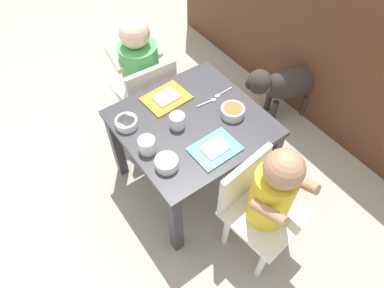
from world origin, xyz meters
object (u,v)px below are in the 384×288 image
at_px(dog, 286,84).
at_px(food_tray_left, 166,98).
at_px(seated_child_left, 141,68).
at_px(food_tray_right, 215,149).
at_px(dining_table, 192,132).
at_px(seated_child_right, 269,195).
at_px(veggie_bowl_near, 167,163).
at_px(cereal_bowl_right_side, 233,111).
at_px(spoon_by_right_tray, 222,93).
at_px(spoon_by_left_tray, 209,102).
at_px(water_cup_right, 147,146).
at_px(cereal_bowl_left_side, 127,123).
at_px(water_cup_left, 177,121).

relative_size(dog, food_tray_left, 2.21).
relative_size(seated_child_left, food_tray_right, 3.59).
bearing_deg(dining_table, food_tray_left, -175.14).
xyz_separation_m(seated_child_right, veggie_bowl_near, (-0.32, -0.24, 0.04)).
xyz_separation_m(cereal_bowl_right_side, spoon_by_right_tray, (-0.13, 0.05, -0.02)).
xyz_separation_m(dog, spoon_by_left_tray, (0.03, -0.58, 0.22)).
bearing_deg(spoon_by_right_tray, water_cup_right, -79.70).
bearing_deg(seated_child_right, veggie_bowl_near, -142.35).
bearing_deg(food_tray_right, cereal_bowl_left_side, -145.04).
height_order(water_cup_left, spoon_by_right_tray, water_cup_left).
height_order(water_cup_left, veggie_bowl_near, water_cup_left).
distance_m(dog, spoon_by_left_tray, 0.62).
distance_m(seated_child_right, spoon_by_right_tray, 0.54).
height_order(cereal_bowl_right_side, spoon_by_right_tray, cereal_bowl_right_side).
distance_m(seated_child_left, spoon_by_right_tray, 0.44).
distance_m(dining_table, seated_child_right, 0.45).
distance_m(seated_child_right, veggie_bowl_near, 0.40).
bearing_deg(dog, cereal_bowl_left_side, -93.52).
height_order(seated_child_left, veggie_bowl_near, seated_child_left).
height_order(seated_child_right, spoon_by_left_tray, seated_child_right).
distance_m(food_tray_left, water_cup_right, 0.30).
height_order(seated_child_right, water_cup_right, seated_child_right).
bearing_deg(food_tray_left, spoon_by_left_tray, 47.98).
height_order(seated_child_left, dog, seated_child_left).
xyz_separation_m(dining_table, cereal_bowl_left_side, (-0.14, -0.24, 0.09)).
bearing_deg(food_tray_left, veggie_bowl_near, -32.68).
distance_m(food_tray_right, water_cup_right, 0.27).
bearing_deg(food_tray_right, seated_child_right, 9.16).
bearing_deg(cereal_bowl_right_side, seated_child_left, -163.72).
xyz_separation_m(seated_child_left, dog, (0.37, 0.70, -0.20)).
bearing_deg(dog, water_cup_left, -85.10).
distance_m(dog, veggie_bowl_near, 0.98).
bearing_deg(spoon_by_right_tray, dog, 92.66).
relative_size(water_cup_right, cereal_bowl_left_side, 0.74).
bearing_deg(veggie_bowl_near, seated_child_right, 37.65).
bearing_deg(cereal_bowl_left_side, veggie_bowl_near, 4.71).
relative_size(seated_child_right, food_tray_right, 3.55).
relative_size(seated_child_right, water_cup_right, 9.91).
distance_m(seated_child_right, food_tray_left, 0.63).
xyz_separation_m(seated_child_right, cereal_bowl_left_side, (-0.59, -0.27, 0.04)).
relative_size(water_cup_right, cereal_bowl_right_side, 0.68).
height_order(food_tray_right, cereal_bowl_left_side, cereal_bowl_left_side).
relative_size(food_tray_left, veggie_bowl_near, 2.30).
bearing_deg(spoon_by_left_tray, seated_child_left, -163.75).
xyz_separation_m(dog, water_cup_right, (0.10, -0.94, 0.24)).
relative_size(seated_child_left, cereal_bowl_right_side, 6.79).
relative_size(food_tray_left, water_cup_left, 3.20).
distance_m(seated_child_right, spoon_by_left_tray, 0.51).
xyz_separation_m(veggie_bowl_near, spoon_by_right_tray, (-0.19, 0.42, -0.02)).
bearing_deg(seated_child_right, food_tray_right, -170.84).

